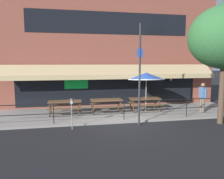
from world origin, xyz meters
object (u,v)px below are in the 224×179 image
(patio_umbrella_right, at_px, (146,76))
(parking_meter_near, at_px, (72,104))
(picnic_table_right, at_px, (145,101))
(pedestrian_walking, at_px, (203,96))
(picnic_table_centre, at_px, (106,102))
(street_sign_pole, at_px, (140,74))
(picnic_table_left, at_px, (65,104))

(patio_umbrella_right, bearing_deg, parking_meter_near, -150.40)
(picnic_table_right, xyz_separation_m, patio_umbrella_right, (0.00, -0.18, 1.47))
(pedestrian_walking, relative_size, parking_meter_near, 1.20)
(picnic_table_centre, height_order, street_sign_pole, street_sign_pole)
(picnic_table_centre, xyz_separation_m, patio_umbrella_right, (2.35, -0.14, 1.47))
(picnic_table_centre, xyz_separation_m, picnic_table_right, (2.35, 0.04, 0.00))
(picnic_table_right, distance_m, patio_umbrella_right, 1.48)
(parking_meter_near, relative_size, street_sign_pole, 0.30)
(patio_umbrella_right, xyz_separation_m, pedestrian_walking, (3.17, -0.82, -1.12))
(picnic_table_right, distance_m, pedestrian_walking, 3.34)
(picnic_table_right, height_order, patio_umbrella_right, patio_umbrella_right)
(picnic_table_left, relative_size, picnic_table_right, 1.00)
(picnic_table_left, distance_m, parking_meter_near, 2.60)
(picnic_table_left, xyz_separation_m, patio_umbrella_right, (4.71, -0.07, 1.47))
(picnic_table_right, bearing_deg, picnic_table_centre, -179.02)
(patio_umbrella_right, relative_size, street_sign_pole, 0.50)
(picnic_table_centre, distance_m, patio_umbrella_right, 2.78)
(picnic_table_left, distance_m, picnic_table_right, 4.71)
(picnic_table_left, xyz_separation_m, picnic_table_centre, (2.35, 0.07, 0.00))
(pedestrian_walking, bearing_deg, picnic_table_right, 162.60)
(picnic_table_right, distance_m, street_sign_pole, 3.34)
(patio_umbrella_right, height_order, parking_meter_near, patio_umbrella_right)
(parking_meter_near, height_order, street_sign_pole, street_sign_pole)
(picnic_table_right, relative_size, patio_umbrella_right, 0.76)
(pedestrian_walking, distance_m, parking_meter_near, 7.70)
(picnic_table_left, height_order, parking_meter_near, parking_meter_near)
(picnic_table_left, distance_m, street_sign_pole, 4.63)
(picnic_table_right, height_order, parking_meter_near, parking_meter_near)
(picnic_table_right, relative_size, pedestrian_walking, 1.05)
(pedestrian_walking, bearing_deg, picnic_table_centre, 170.20)
(picnic_table_centre, relative_size, patio_umbrella_right, 0.76)
(picnic_table_right, bearing_deg, street_sign_pole, -114.94)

